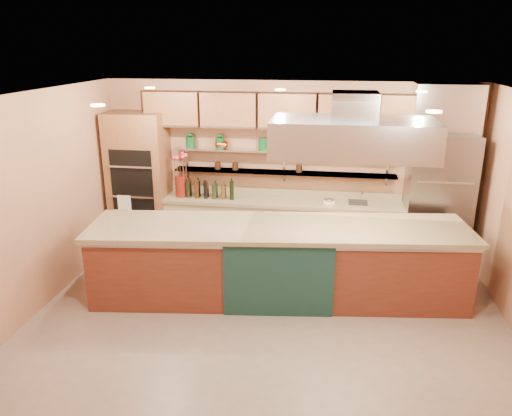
% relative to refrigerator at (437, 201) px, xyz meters
% --- Properties ---
extents(floor, '(6.00, 5.00, 0.02)m').
position_rel_refrigerator_xyz_m(floor, '(-2.35, -2.14, -1.06)').
color(floor, gray).
rests_on(floor, ground).
extents(ceiling, '(6.00, 5.00, 0.02)m').
position_rel_refrigerator_xyz_m(ceiling, '(-2.35, -2.14, 1.75)').
color(ceiling, black).
rests_on(ceiling, wall_back).
extents(wall_back, '(6.00, 0.04, 2.80)m').
position_rel_refrigerator_xyz_m(wall_back, '(-2.35, 0.36, 0.35)').
color(wall_back, '#B17853').
rests_on(wall_back, floor).
extents(wall_front, '(6.00, 0.04, 2.80)m').
position_rel_refrigerator_xyz_m(wall_front, '(-2.35, -4.64, 0.35)').
color(wall_front, '#B17853').
rests_on(wall_front, floor).
extents(wall_left, '(0.04, 5.00, 2.80)m').
position_rel_refrigerator_xyz_m(wall_left, '(-5.35, -2.14, 0.35)').
color(wall_left, '#B17853').
rests_on(wall_left, floor).
extents(oven_stack, '(0.95, 0.64, 2.30)m').
position_rel_refrigerator_xyz_m(oven_stack, '(-4.80, 0.04, 0.10)').
color(oven_stack, brown).
rests_on(oven_stack, floor).
extents(refrigerator, '(0.95, 0.72, 2.10)m').
position_rel_refrigerator_xyz_m(refrigerator, '(0.00, 0.00, 0.00)').
color(refrigerator, gray).
rests_on(refrigerator, floor).
extents(back_counter, '(3.84, 0.64, 0.93)m').
position_rel_refrigerator_xyz_m(back_counter, '(-2.40, 0.06, -0.58)').
color(back_counter, tan).
rests_on(back_counter, floor).
extents(wall_shelf_lower, '(3.60, 0.26, 0.03)m').
position_rel_refrigerator_xyz_m(wall_shelf_lower, '(-2.40, 0.23, 0.30)').
color(wall_shelf_lower, silver).
rests_on(wall_shelf_lower, wall_back).
extents(wall_shelf_upper, '(3.60, 0.26, 0.03)m').
position_rel_refrigerator_xyz_m(wall_shelf_upper, '(-2.40, 0.23, 0.65)').
color(wall_shelf_upper, silver).
rests_on(wall_shelf_upper, wall_back).
extents(upper_cabinets, '(4.60, 0.36, 0.55)m').
position_rel_refrigerator_xyz_m(upper_cabinets, '(-2.35, 0.18, 1.30)').
color(upper_cabinets, brown).
rests_on(upper_cabinets, wall_back).
extents(range_hood, '(2.00, 1.00, 0.45)m').
position_rel_refrigerator_xyz_m(range_hood, '(-1.39, -1.43, 1.20)').
color(range_hood, silver).
rests_on(range_hood, ceiling).
extents(ceiling_downlights, '(4.00, 2.80, 0.02)m').
position_rel_refrigerator_xyz_m(ceiling_downlights, '(-2.35, -1.94, 1.72)').
color(ceiling_downlights, '#FFE5A5').
rests_on(ceiling_downlights, ceiling).
extents(island, '(5.06, 1.66, 1.04)m').
position_rel_refrigerator_xyz_m(island, '(-2.29, -1.43, -0.53)').
color(island, brown).
rests_on(island, floor).
extents(flower_vase, '(0.24, 0.24, 0.34)m').
position_rel_refrigerator_xyz_m(flower_vase, '(-4.08, 0.01, 0.05)').
color(flower_vase, maroon).
rests_on(flower_vase, back_counter).
extents(oil_bottle_cluster, '(0.88, 0.38, 0.27)m').
position_rel_refrigerator_xyz_m(oil_bottle_cluster, '(-3.58, 0.01, 0.02)').
color(oil_bottle_cluster, black).
rests_on(oil_bottle_cluster, back_counter).
extents(kitchen_scale, '(0.18, 0.14, 0.09)m').
position_rel_refrigerator_xyz_m(kitchen_scale, '(-1.64, 0.01, -0.07)').
color(kitchen_scale, white).
rests_on(kitchen_scale, back_counter).
extents(bar_faucet, '(0.03, 0.03, 0.20)m').
position_rel_refrigerator_xyz_m(bar_faucet, '(-1.14, 0.11, -0.02)').
color(bar_faucet, silver).
rests_on(bar_faucet, back_counter).
extents(copper_kettle, '(0.19, 0.19, 0.13)m').
position_rel_refrigerator_xyz_m(copper_kettle, '(-3.39, 0.23, 0.73)').
color(copper_kettle, '#CA5D2E').
rests_on(copper_kettle, wall_shelf_upper).
extents(green_canister, '(0.20, 0.20, 0.19)m').
position_rel_refrigerator_xyz_m(green_canister, '(-2.73, 0.23, 0.76)').
color(green_canister, '#0E431C').
rests_on(green_canister, wall_shelf_upper).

